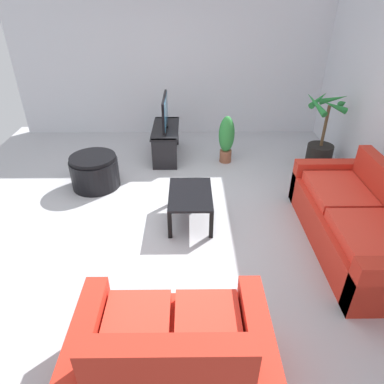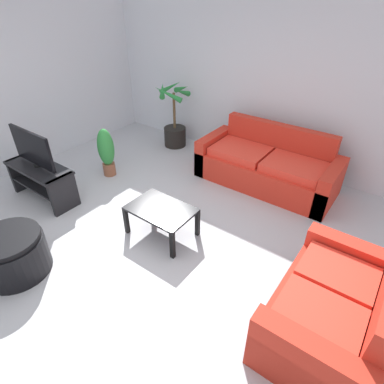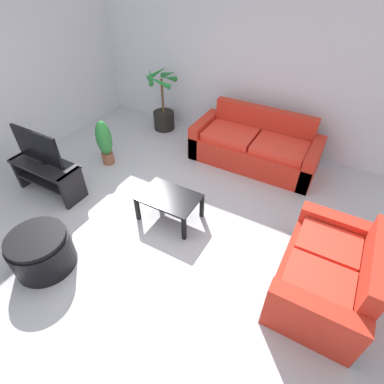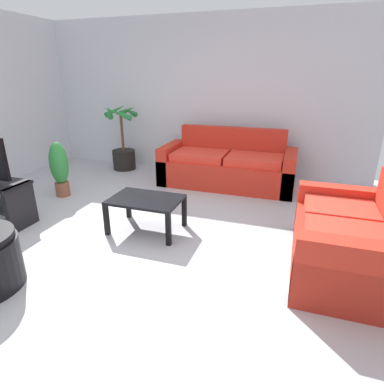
{
  "view_description": "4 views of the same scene",
  "coord_description": "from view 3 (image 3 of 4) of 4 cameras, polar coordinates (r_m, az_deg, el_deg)",
  "views": [
    {
      "loc": [
        3.85,
        0.34,
        2.69
      ],
      "look_at": [
        0.14,
        0.38,
        0.42
      ],
      "focal_mm": 32.11,
      "sensor_mm": 36.0,
      "label": 1
    },
    {
      "loc": [
        2.29,
        -1.92,
        2.71
      ],
      "look_at": [
        0.25,
        0.86,
        0.41
      ],
      "focal_mm": 29.28,
      "sensor_mm": 36.0,
      "label": 2
    },
    {
      "loc": [
        1.93,
        -2.18,
        3.12
      ],
      "look_at": [
        0.39,
        0.56,
        0.43
      ],
      "focal_mm": 28.05,
      "sensor_mm": 36.0,
      "label": 3
    },
    {
      "loc": [
        1.73,
        -2.7,
        1.76
      ],
      "look_at": [
        0.59,
        0.71,
        0.41
      ],
      "focal_mm": 29.8,
      "sensor_mm": 36.0,
      "label": 4
    }
  ],
  "objects": [
    {
      "name": "tv_stand",
      "position": [
        5.11,
        -25.78,
        3.21
      ],
      "size": [
        1.1,
        0.45,
        0.54
      ],
      "color": "black",
      "rests_on": "ground"
    },
    {
      "name": "coffee_table",
      "position": [
        4.16,
        -4.33,
        -1.44
      ],
      "size": [
        0.81,
        0.55,
        0.4
      ],
      "color": "black",
      "rests_on": "ground"
    },
    {
      "name": "ground_plane",
      "position": [
        4.27,
        -8.33,
        -7.04
      ],
      "size": [
        6.6,
        6.6,
        0.0
      ],
      "primitive_type": "plane",
      "color": "#B2B2B7"
    },
    {
      "name": "potted_plant_small",
      "position": [
        5.43,
        -16.29,
        9.19
      ],
      "size": [
        0.27,
        0.27,
        0.82
      ],
      "color": "brown",
      "rests_on": "ground"
    },
    {
      "name": "tv",
      "position": [
        4.87,
        -27.34,
        7.66
      ],
      "size": [
        0.89,
        0.1,
        0.54
      ],
      "color": "black",
      "rests_on": "tv_stand"
    },
    {
      "name": "wall_back",
      "position": [
        5.8,
        9.25,
        22.27
      ],
      "size": [
        6.0,
        0.06,
        2.7
      ],
      "primitive_type": "cube",
      "color": "silver",
      "rests_on": "ground"
    },
    {
      "name": "potted_palm",
      "position": [
        6.39,
        -5.51,
        15.22
      ],
      "size": [
        0.69,
        0.71,
        1.24
      ],
      "color": "black",
      "rests_on": "ground"
    },
    {
      "name": "ottoman",
      "position": [
        4.08,
        -26.71,
        -10.01
      ],
      "size": [
        0.72,
        0.72,
        0.5
      ],
      "color": "black",
      "rests_on": "ground"
    },
    {
      "name": "couch_main",
      "position": [
        5.42,
        11.82,
        8.29
      ],
      "size": [
        2.15,
        0.9,
        0.9
      ],
      "color": "red",
      "rests_on": "ground"
    },
    {
      "name": "couch_loveseat",
      "position": [
        3.71,
        24.18,
        -14.18
      ],
      "size": [
        0.9,
        1.44,
        0.9
      ],
      "color": "red",
      "rests_on": "ground"
    }
  ]
}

